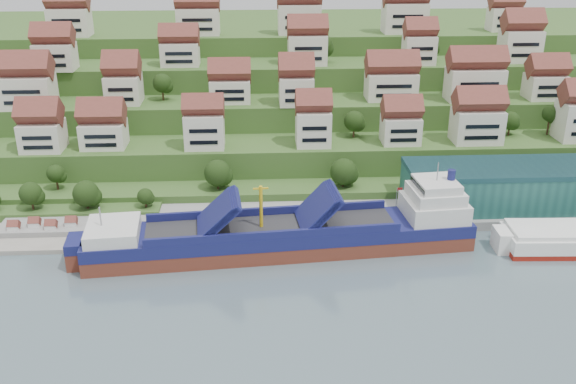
{
  "coord_description": "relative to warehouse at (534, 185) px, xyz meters",
  "views": [
    {
      "loc": [
        -12.81,
        -118.65,
        64.3
      ],
      "look_at": [
        -5.88,
        14.0,
        8.0
      ],
      "focal_mm": 40.0,
      "sensor_mm": 36.0,
      "label": 1
    }
  ],
  "objects": [
    {
      "name": "ground",
      "position": [
        -52.0,
        -17.0,
        -7.2
      ],
      "size": [
        300.0,
        300.0,
        0.0
      ],
      "primitive_type": "plane",
      "color": "slate",
      "rests_on": "ground"
    },
    {
      "name": "warehouse",
      "position": [
        0.0,
        0.0,
        0.0
      ],
      "size": [
        60.0,
        15.0,
        10.0
      ],
      "primitive_type": "cube",
      "color": "#205952",
      "rests_on": "quay"
    },
    {
      "name": "second_ship",
      "position": [
        2.24,
        -18.38,
        -4.71
      ],
      "size": [
        28.83,
        11.68,
        8.24
      ],
      "rotation": [
        0.0,
        0.0,
        -0.04
      ],
      "color": "maroon",
      "rests_on": "ground"
    },
    {
      "name": "pebble_beach",
      "position": [
        -110.0,
        -5.0,
        -6.7
      ],
      "size": [
        45.0,
        20.0,
        1.0
      ],
      "primitive_type": "cube",
      "color": "gray",
      "rests_on": "ground"
    },
    {
      "name": "flagpole",
      "position": [
        -33.89,
        -7.0,
        -0.32
      ],
      "size": [
        1.28,
        0.16,
        8.0
      ],
      "color": "gray",
      "rests_on": "quay"
    },
    {
      "name": "hillside_trees",
      "position": [
        -63.84,
        26.02,
        8.73
      ],
      "size": [
        144.83,
        62.48,
        30.21
      ],
      "color": "#213B13",
      "rests_on": "ground"
    },
    {
      "name": "quay",
      "position": [
        -32.0,
        -2.0,
        -6.1
      ],
      "size": [
        180.0,
        14.0,
        2.2
      ],
      "primitive_type": "cube",
      "color": "gray",
      "rests_on": "ground"
    },
    {
      "name": "hillside",
      "position": [
        -52.0,
        86.55,
        3.46
      ],
      "size": [
        260.0,
        128.0,
        31.0
      ],
      "color": "#2D4C1E",
      "rests_on": "ground"
    },
    {
      "name": "cargo_ship",
      "position": [
        -57.73,
        -15.52,
        -3.82
      ],
      "size": [
        81.28,
        19.7,
        17.88
      ],
      "rotation": [
        0.0,
        0.0,
        0.09
      ],
      "color": "maroon",
      "rests_on": "ground"
    },
    {
      "name": "beach_huts",
      "position": [
        -112.0,
        -6.25,
        -5.1
      ],
      "size": [
        14.4,
        3.7,
        2.2
      ],
      "color": "white",
      "rests_on": "pebble_beach"
    },
    {
      "name": "hillside_village",
      "position": [
        -49.79,
        44.46,
        17.46
      ],
      "size": [
        158.63,
        61.99,
        29.28
      ],
      "color": "silver",
      "rests_on": "ground"
    }
  ]
}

